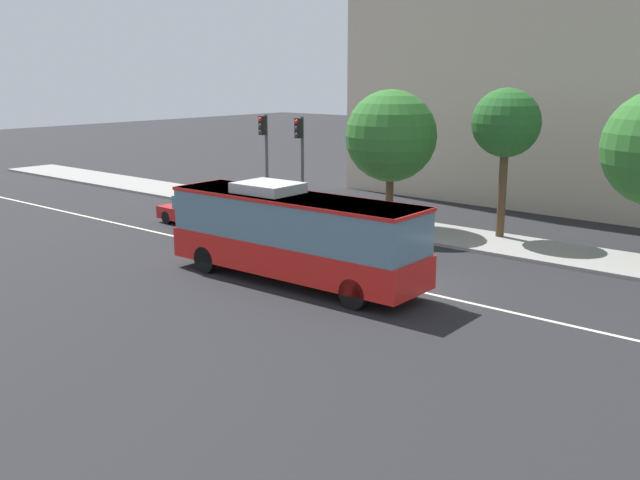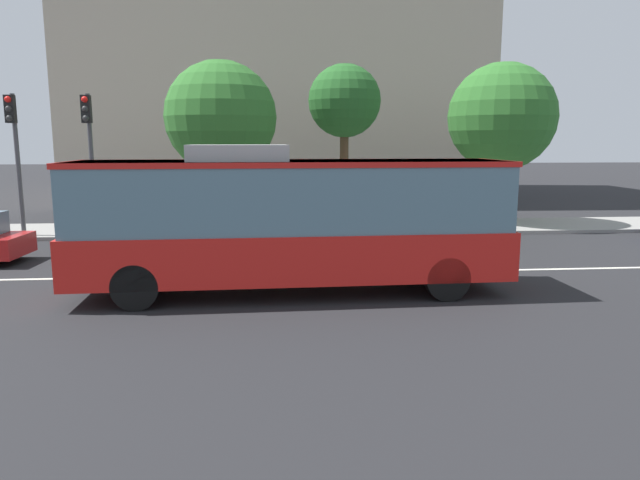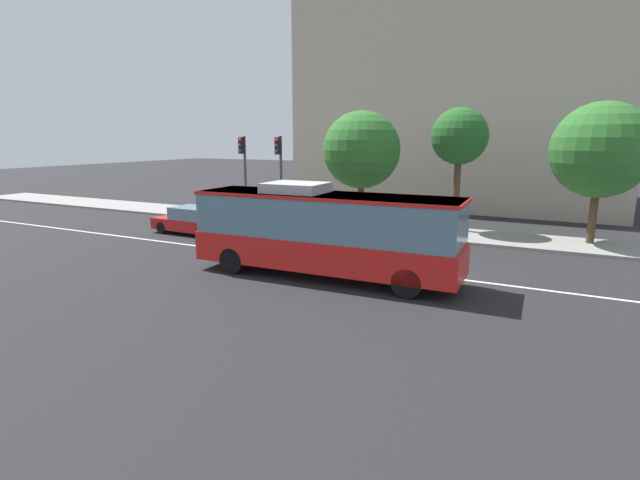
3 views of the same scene
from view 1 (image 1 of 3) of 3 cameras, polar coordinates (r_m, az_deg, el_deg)
ground_plane at (r=24.83m, az=6.81°, el=-3.88°), size 160.00×160.00×0.00m
sidewalk_kerb at (r=31.53m, az=14.74°, el=-0.40°), size 80.00×3.69×0.14m
lane_centre_line at (r=24.83m, az=6.81°, el=-3.87°), size 76.00×0.16×0.01m
transit_bus at (r=25.01m, az=-2.14°, el=0.62°), size 10.06×2.75×3.46m
sedan_red at (r=35.02m, az=-9.62°, el=2.29°), size 4.58×2.00×1.46m
traffic_light_near_corner at (r=37.15m, az=-4.47°, el=7.48°), size 0.33×0.62×5.20m
traffic_light_mid_block at (r=35.25m, az=-1.58°, el=7.21°), size 0.33×0.62×5.20m
street_tree_kerbside_left at (r=33.29m, az=5.70°, el=8.29°), size 4.24×4.24×6.56m
street_tree_kerbside_right at (r=32.15m, az=14.70°, el=8.98°), size 2.99×2.99×6.67m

